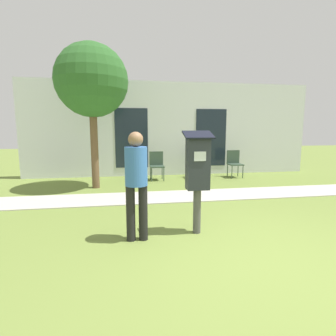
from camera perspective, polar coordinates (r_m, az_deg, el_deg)
name	(u,v)px	position (r m, az deg, el deg)	size (l,w,h in m)	color
ground_plane	(258,259)	(3.66, 19.02, -18.26)	(40.00, 40.00, 0.00)	olive
sidewalk	(194,196)	(6.43, 5.60, -5.98)	(12.00, 1.10, 0.02)	#B7B2A8
building_facade	(172,129)	(9.27, 0.79, 8.41)	(10.00, 0.26, 3.20)	silver
parking_meter	(198,169)	(4.00, 6.48, -0.17)	(0.44, 0.31, 1.59)	#4C4C4C
person_standing	(136,178)	(3.75, -6.92, -2.13)	(0.32, 0.32, 1.58)	black
outdoor_chair_left	(157,163)	(8.35, -2.49, 1.04)	(0.44, 0.44, 0.90)	#334738
outdoor_chair_middle	(196,162)	(8.74, 6.04, 1.33)	(0.44, 0.44, 0.90)	#334738
outdoor_chair_right	(234,161)	(9.09, 14.23, 1.40)	(0.44, 0.44, 0.90)	#334738
tree	(92,81)	(7.47, -16.27, 17.64)	(1.90, 1.90, 3.82)	brown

